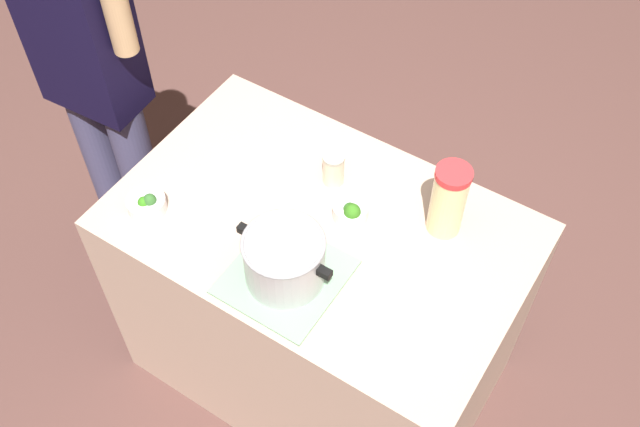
% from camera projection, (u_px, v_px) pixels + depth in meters
% --- Properties ---
extents(ground_plane, '(8.00, 8.00, 0.00)m').
position_uv_depth(ground_plane, '(320.00, 363.00, 2.96)').
color(ground_plane, brown).
extents(counter_slab, '(1.25, 0.80, 0.91)m').
position_uv_depth(counter_slab, '(320.00, 303.00, 2.60)').
color(counter_slab, '#C1A38E').
rests_on(counter_slab, ground_plane).
extents(dish_cloth, '(0.31, 0.32, 0.01)m').
position_uv_depth(dish_cloth, '(285.00, 277.00, 2.12)').
color(dish_cloth, '#7EAC88').
rests_on(dish_cloth, counter_slab).
extents(cooking_pot, '(0.30, 0.23, 0.16)m').
position_uv_depth(cooking_pot, '(284.00, 259.00, 2.05)').
color(cooking_pot, '#B7B7BC').
rests_on(cooking_pot, dish_cloth).
extents(lemonade_pitcher, '(0.11, 0.11, 0.25)m').
position_uv_depth(lemonade_pitcher, '(448.00, 200.00, 2.14)').
color(lemonade_pitcher, beige).
rests_on(lemonade_pitcher, counter_slab).
extents(mason_jar, '(0.07, 0.07, 0.11)m').
position_uv_depth(mason_jar, '(334.00, 169.00, 2.31)').
color(mason_jar, beige).
rests_on(mason_jar, counter_slab).
extents(broccoli_bowl_front, '(0.12, 0.12, 0.07)m').
position_uv_depth(broccoli_bowl_front, '(147.00, 204.00, 2.26)').
color(broccoli_bowl_front, silver).
rests_on(broccoli_bowl_front, counter_slab).
extents(broccoli_bowl_center, '(0.11, 0.11, 0.08)m').
position_uv_depth(broccoli_bowl_center, '(351.00, 211.00, 2.23)').
color(broccoli_bowl_center, silver).
rests_on(broccoli_bowl_center, counter_slab).
extents(person_cook, '(0.50, 0.22, 1.69)m').
position_uv_depth(person_cook, '(96.00, 86.00, 2.59)').
color(person_cook, '#4A496E').
rests_on(person_cook, ground_plane).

